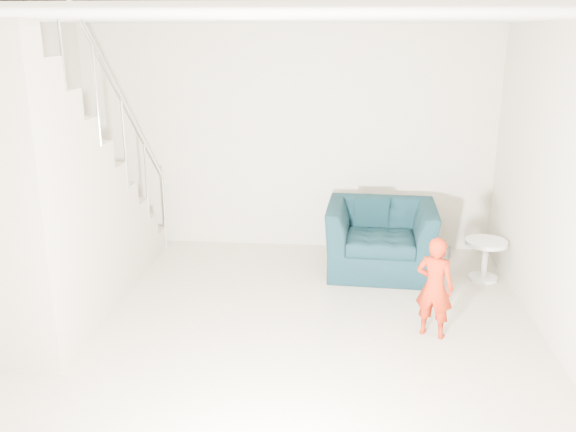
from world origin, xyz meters
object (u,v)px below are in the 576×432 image
at_px(toddler, 435,287).
at_px(side_table, 485,253).
at_px(armchair, 380,238).
at_px(staircase, 49,221).

distance_m(toddler, side_table, 1.55).
bearing_deg(armchair, staircase, -152.56).
height_order(side_table, staircase, staircase).
bearing_deg(staircase, toddler, -1.76).
height_order(armchair, side_table, armchair).
bearing_deg(armchair, side_table, -5.22).
height_order(toddler, staircase, staircase).
height_order(armchair, toddler, toddler).
distance_m(armchair, staircase, 3.47).
bearing_deg(toddler, armchair, -51.59).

